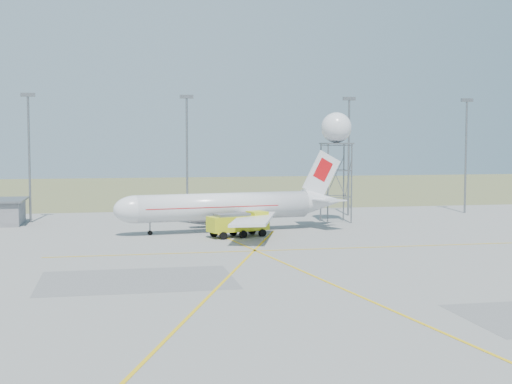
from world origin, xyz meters
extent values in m
plane|color=gray|center=(0.00, 0.00, 0.00)|extent=(400.00, 400.00, 0.00)
cube|color=#606C3B|center=(0.00, 140.00, 0.01)|extent=(400.00, 120.00, 0.03)
cylinder|color=slate|center=(-35.00, 66.00, 10.00)|extent=(0.36, 0.36, 20.00)
cube|color=slate|center=(-35.00, 66.00, 20.20)|extent=(2.20, 0.50, 0.60)
cylinder|color=slate|center=(-10.00, 66.00, 10.00)|extent=(0.36, 0.36, 20.00)
cube|color=slate|center=(-10.00, 66.00, 20.20)|extent=(2.20, 0.50, 0.60)
cylinder|color=slate|center=(18.00, 66.00, 10.00)|extent=(0.36, 0.36, 20.00)
cube|color=slate|center=(18.00, 66.00, 20.20)|extent=(2.20, 0.50, 0.60)
cylinder|color=slate|center=(40.00, 66.00, 10.00)|extent=(0.36, 0.36, 20.00)
cube|color=slate|center=(40.00, 66.00, 20.20)|extent=(2.20, 0.50, 0.60)
cylinder|color=silver|center=(-6.73, 48.16, 3.65)|extent=(25.27, 7.57, 3.84)
ellipsoid|color=silver|center=(-19.07, 46.27, 3.65)|extent=(6.66, 4.73, 3.84)
cube|color=black|center=(-20.21, 46.10, 4.23)|extent=(1.76, 2.31, 0.94)
cone|color=silver|center=(8.46, 50.49, 3.94)|extent=(6.28, 4.67, 3.84)
cube|color=silver|center=(8.46, 50.49, 7.97)|extent=(6.13, 1.22, 7.23)
cube|color=red|center=(8.65, 50.51, 8.64)|extent=(3.32, 0.82, 3.71)
cube|color=silver|center=(7.52, 53.45, 4.42)|extent=(3.84, 5.69, 0.17)
cube|color=silver|center=(8.45, 47.37, 4.42)|extent=(3.84, 5.69, 0.17)
cube|color=silver|center=(-6.61, 56.93, 2.69)|extent=(12.54, 15.26, 0.35)
cube|color=silver|center=(-4.00, 39.83, 2.69)|extent=(8.97, 16.04, 0.35)
cylinder|color=slate|center=(-8.52, 53.52, 1.83)|extent=(4.32, 2.79, 2.21)
cylinder|color=slate|center=(-6.84, 42.51, 1.83)|extent=(4.32, 2.79, 2.21)
cube|color=red|center=(-8.63, 47.87, 3.75)|extent=(19.58, 6.74, 0.12)
cylinder|color=black|center=(-17.17, 46.56, 0.43)|extent=(0.77, 0.77, 0.86)
cube|color=black|center=(-4.83, 48.45, 0.43)|extent=(1.82, 5.84, 0.86)
cylinder|color=slate|center=(-4.83, 48.45, 0.86)|extent=(0.26, 0.26, 1.73)
cylinder|color=slate|center=(10.77, 54.63, 6.27)|extent=(0.23, 0.23, 12.54)
cylinder|color=slate|center=(14.63, 54.63, 6.27)|extent=(0.23, 0.23, 12.54)
cylinder|color=slate|center=(14.63, 58.49, 6.27)|extent=(0.23, 0.23, 12.54)
cylinder|color=slate|center=(10.77, 58.49, 6.27)|extent=(0.23, 0.23, 12.54)
cube|color=slate|center=(12.70, 56.56, 12.54)|extent=(4.46, 4.46, 0.24)
sphere|color=silver|center=(12.70, 56.56, 15.05)|extent=(4.82, 4.82, 4.82)
cube|color=#BEC417|center=(-5.56, 42.63, 1.85)|extent=(8.78, 5.22, 2.04)
cube|color=#BEC417|center=(-2.75, 43.55, 2.68)|extent=(2.91, 3.15, 1.30)
cube|color=black|center=(-2.13, 43.75, 2.78)|extent=(0.83, 2.32, 0.93)
cube|color=slate|center=(-6.44, 42.34, 3.05)|extent=(5.09, 3.54, 0.37)
camera|label=1|loc=(-22.15, -51.60, 13.00)|focal=50.00mm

